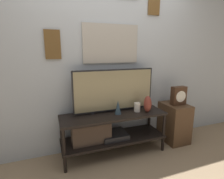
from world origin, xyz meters
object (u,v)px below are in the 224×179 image
at_px(vase_urn_stoneware, 148,104).
at_px(candle_jar, 137,107).
at_px(mantel_clock, 179,96).
at_px(vase_slim_bronze, 118,107).
at_px(television, 114,90).

bearing_deg(vase_urn_stoneware, candle_jar, 148.16).
bearing_deg(candle_jar, mantel_clock, -1.21).
bearing_deg(vase_slim_bronze, television, 94.59).
xyz_separation_m(television, mantel_clock, (1.00, -0.13, -0.14)).
bearing_deg(mantel_clock, candle_jar, 178.79).
xyz_separation_m(television, vase_urn_stoneware, (0.42, -0.19, -0.19)).
bearing_deg(mantel_clock, vase_slim_bronze, 179.23).
bearing_deg(candle_jar, vase_slim_bronze, -179.72).
xyz_separation_m(vase_slim_bronze, candle_jar, (0.29, 0.00, -0.03)).
height_order(vase_slim_bronze, mantel_clock, mantel_clock).
relative_size(vase_slim_bronze, mantel_clock, 0.67).
bearing_deg(vase_slim_bronze, mantel_clock, -0.77).
bearing_deg(candle_jar, vase_urn_stoneware, -31.84).
bearing_deg(television, candle_jar, -20.94).
height_order(television, vase_slim_bronze, television).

